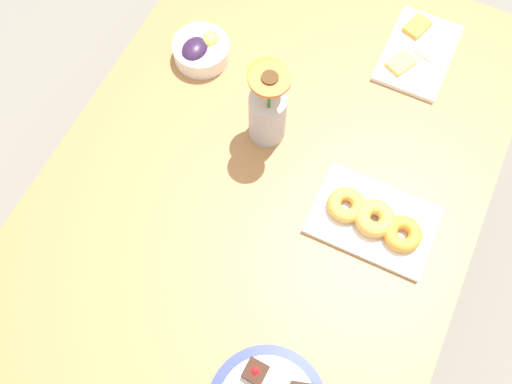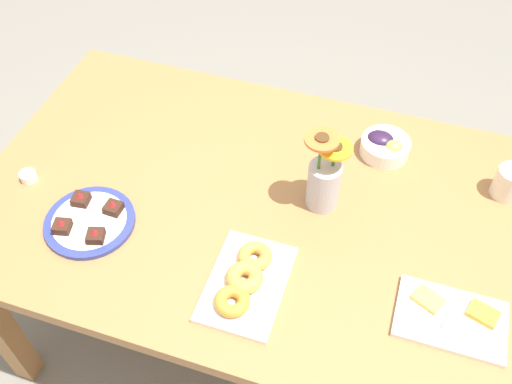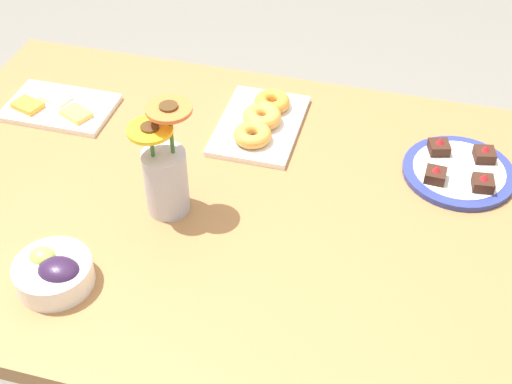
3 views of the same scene
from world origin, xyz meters
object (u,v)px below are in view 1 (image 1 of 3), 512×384
cheese_platter (418,51)px  croissant_platter (374,220)px  grape_bowl (201,50)px  flower_vase (268,112)px  dining_table (256,212)px

cheese_platter → croissant_platter: (-0.50, -0.06, 0.01)m
grape_bowl → cheese_platter: bearing=-63.7°
grape_bowl → flower_vase: bearing=-117.9°
cheese_platter → dining_table: bearing=159.7°
croissant_platter → grape_bowl: bearing=66.5°
cheese_platter → croissant_platter: bearing=-173.1°
dining_table → flower_vase: (0.18, 0.05, 0.18)m
dining_table → flower_vase: flower_vase is taller
cheese_platter → flower_vase: 0.47m
grape_bowl → cheese_platter: (0.25, -0.51, -0.02)m
dining_table → cheese_platter: cheese_platter is taller
dining_table → croissant_platter: bearing=-77.3°
grape_bowl → dining_table: bearing=-135.4°
grape_bowl → flower_vase: (-0.13, -0.25, 0.06)m
cheese_platter → croissant_platter: size_ratio=0.93×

